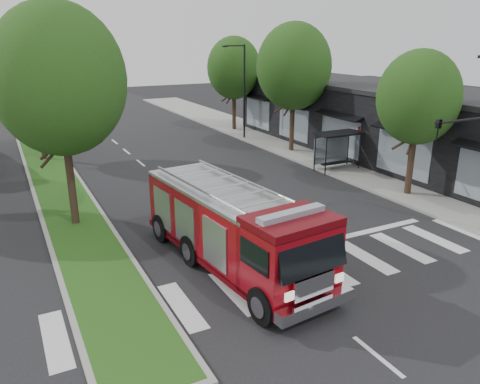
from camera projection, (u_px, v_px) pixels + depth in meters
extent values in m
plane|color=black|center=(245.00, 248.00, 19.96)|extent=(140.00, 140.00, 0.00)
cube|color=gray|center=(333.00, 161.00, 33.81)|extent=(5.00, 80.00, 0.15)
cube|color=gray|center=(48.00, 166.00, 32.50)|extent=(3.00, 50.00, 0.14)
cube|color=#1E4714|center=(48.00, 165.00, 32.48)|extent=(2.60, 49.50, 0.02)
cube|color=black|center=(383.00, 122.00, 35.00)|extent=(8.00, 30.00, 5.00)
cylinder|color=black|center=(326.00, 157.00, 30.07)|extent=(0.08, 0.08, 2.50)
cylinder|color=black|center=(360.00, 152.00, 31.29)|extent=(0.08, 0.08, 2.50)
cylinder|color=black|center=(315.00, 153.00, 31.08)|extent=(0.08, 0.08, 2.50)
cylinder|color=black|center=(348.00, 149.00, 32.30)|extent=(0.08, 0.08, 2.50)
cube|color=black|center=(339.00, 133.00, 30.78)|extent=(3.20, 1.60, 0.12)
cube|color=#8C99A5|center=(331.00, 150.00, 31.76)|extent=(2.80, 0.04, 1.80)
cube|color=black|center=(337.00, 163.00, 31.41)|extent=(2.40, 0.40, 0.08)
cylinder|color=black|center=(411.00, 164.00, 26.06)|extent=(0.36, 0.36, 3.74)
ellipsoid|color=black|center=(418.00, 97.00, 24.91)|extent=(4.40, 4.40, 5.06)
cylinder|color=black|center=(292.00, 124.00, 36.08)|extent=(0.36, 0.36, 4.40)
ellipsoid|color=black|center=(294.00, 66.00, 34.72)|extent=(5.60, 5.60, 6.44)
cylinder|color=black|center=(234.00, 110.00, 44.58)|extent=(0.36, 0.36, 3.96)
ellipsoid|color=black|center=(234.00, 68.00, 43.36)|extent=(5.00, 5.00, 5.75)
cylinder|color=black|center=(71.00, 179.00, 21.68)|extent=(0.36, 0.36, 4.62)
ellipsoid|color=black|center=(59.00, 80.00, 20.25)|extent=(5.80, 5.80, 6.67)
cylinder|color=black|center=(41.00, 131.00, 33.51)|extent=(0.36, 0.36, 4.40)
ellipsoid|color=black|center=(33.00, 69.00, 32.16)|extent=(5.60, 5.60, 6.44)
cylinder|color=black|center=(470.00, 119.00, 19.01)|extent=(4.00, 0.10, 0.10)
imported|color=black|center=(438.00, 133.00, 18.35)|extent=(0.18, 0.22, 1.10)
cylinder|color=black|center=(244.00, 93.00, 40.13)|extent=(0.16, 0.16, 8.00)
cylinder|color=black|center=(235.00, 46.00, 38.51)|extent=(1.80, 0.10, 0.10)
cube|color=black|center=(225.00, 46.00, 38.13)|extent=(0.45, 0.20, 0.12)
cube|color=#4F0409|center=(232.00, 252.00, 18.33)|extent=(3.86, 9.78, 0.28)
cube|color=maroon|center=(219.00, 217.00, 18.67)|extent=(3.61, 7.53, 2.27)
cube|color=maroon|center=(290.00, 258.00, 15.17)|extent=(3.04, 2.34, 2.38)
cube|color=#B2B2B7|center=(219.00, 188.00, 18.30)|extent=(3.61, 7.53, 0.14)
cylinder|color=#B2B2B7|center=(196.00, 187.00, 17.69)|extent=(0.85, 6.78, 0.11)
cylinder|color=#B2B2B7|center=(241.00, 179.00, 18.76)|extent=(0.85, 6.78, 0.11)
cube|color=silver|center=(316.00, 305.00, 14.48)|extent=(2.98, 0.72, 0.40)
cube|color=#8C99A5|center=(292.00, 214.00, 14.69)|extent=(2.52, 0.67, 0.20)
cylinder|color=black|center=(263.00, 306.00, 14.58)|extent=(0.53, 1.28, 1.25)
cylinder|color=black|center=(325.00, 282.00, 15.95)|extent=(0.53, 1.28, 1.25)
cylinder|color=black|center=(191.00, 250.00, 18.35)|extent=(0.53, 1.28, 1.25)
cylinder|color=black|center=(246.00, 236.00, 19.72)|extent=(0.53, 1.28, 1.25)
cylinder|color=black|center=(162.00, 228.00, 20.50)|extent=(0.53, 1.28, 1.25)
cylinder|color=black|center=(214.00, 216.00, 21.87)|extent=(0.53, 1.28, 1.25)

